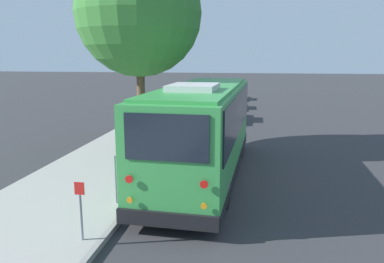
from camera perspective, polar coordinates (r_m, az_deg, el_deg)
ground_plane at (r=13.30m, az=2.92°, el=-6.68°), size 160.00×160.00×0.00m
sidewalk_slab at (r=14.24m, az=-13.48°, el=-5.43°), size 80.00×4.15×0.15m
curb_strip at (r=13.59m, az=-5.04°, el=-5.98°), size 80.00×0.14×0.15m
shuttle_bus at (r=12.71m, az=1.68°, el=0.81°), size 9.56×2.87×3.33m
parked_sedan_silver at (r=24.44m, az=4.36°, el=3.17°), size 4.51×1.83×1.33m
parked_sedan_tan at (r=30.16m, az=4.66°, el=4.71°), size 4.58×1.81×1.31m
parked_sedan_white at (r=36.29m, az=5.63°, el=5.83°), size 4.66×1.87×1.30m
street_tree at (r=16.26m, az=-8.00°, el=18.61°), size 5.16×5.16×9.04m
sign_post_near at (r=8.65m, az=-16.60°, el=-11.44°), size 0.06×0.22×1.33m
sign_post_far at (r=10.51m, az=-11.57°, el=-7.16°), size 0.06×0.06×1.35m
fire_hydrant at (r=19.16m, az=-2.18°, el=0.68°), size 0.22×0.22×0.81m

